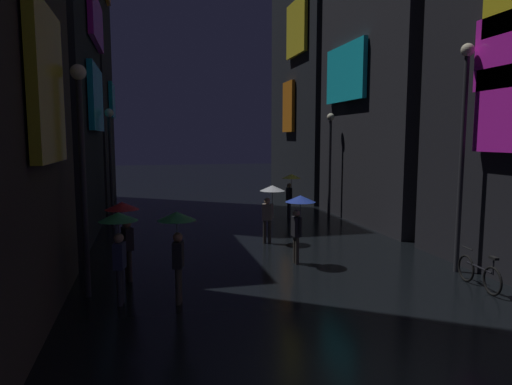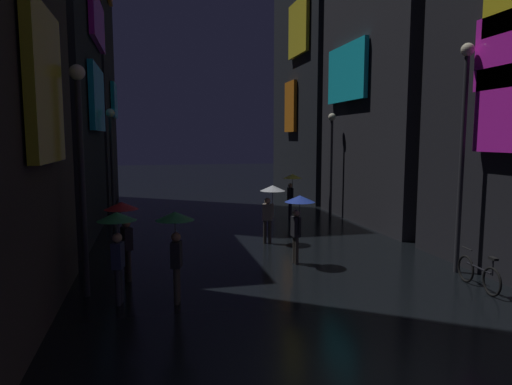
{
  "view_description": "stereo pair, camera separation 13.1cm",
  "coord_description": "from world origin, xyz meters",
  "px_view_note": "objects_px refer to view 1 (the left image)",
  "views": [
    {
      "loc": [
        -3.55,
        -5.74,
        3.81
      ],
      "look_at": [
        0.0,
        9.0,
        1.99
      ],
      "focal_mm": 32.0,
      "sensor_mm": 36.0,
      "label": 1
    },
    {
      "loc": [
        -3.42,
        -5.77,
        3.81
      ],
      "look_at": [
        0.0,
        9.0,
        1.99
      ],
      "focal_mm": 32.0,
      "sensor_mm": 36.0,
      "label": 2
    }
  ],
  "objects_px": {
    "streetlamp_right_near": "(463,135)",
    "streetlamp_left_far": "(110,153)",
    "pedestrian_far_right_red": "(124,219)",
    "pedestrian_midstreet_left_clear": "(271,198)",
    "streetlamp_right_far": "(330,152)",
    "streetlamp_left_near": "(82,154)",
    "bicycle_parked_at_storefront": "(479,273)",
    "pedestrian_foreground_right_green": "(177,231)",
    "pedestrian_near_crossing_blue": "(299,210)",
    "pedestrian_foreground_left_yellow": "(291,183)",
    "pedestrian_midstreet_centre_green": "(119,232)"
  },
  "relations": [
    {
      "from": "streetlamp_right_near",
      "to": "streetlamp_left_far",
      "type": "bearing_deg",
      "value": 137.88
    },
    {
      "from": "pedestrian_midstreet_centre_green",
      "to": "streetlamp_right_far",
      "type": "distance_m",
      "value": 13.47
    },
    {
      "from": "streetlamp_right_near",
      "to": "pedestrian_midstreet_left_clear",
      "type": "bearing_deg",
      "value": 132.35
    },
    {
      "from": "pedestrian_foreground_right_green",
      "to": "streetlamp_left_near",
      "type": "xyz_separation_m",
      "value": [
        -2.1,
        0.83,
        1.76
      ]
    },
    {
      "from": "pedestrian_midstreet_centre_green",
      "to": "streetlamp_left_far",
      "type": "relative_size",
      "value": 0.42
    },
    {
      "from": "pedestrian_far_right_red",
      "to": "streetlamp_left_near",
      "type": "height_order",
      "value": "streetlamp_left_near"
    },
    {
      "from": "pedestrian_near_crossing_blue",
      "to": "pedestrian_far_right_red",
      "type": "bearing_deg",
      "value": -176.04
    },
    {
      "from": "pedestrian_midstreet_left_clear",
      "to": "pedestrian_foreground_right_green",
      "type": "distance_m",
      "value": 6.37
    },
    {
      "from": "pedestrian_far_right_red",
      "to": "streetlamp_right_far",
      "type": "relative_size",
      "value": 0.43
    },
    {
      "from": "pedestrian_foreground_right_green",
      "to": "streetlamp_left_far",
      "type": "relative_size",
      "value": 0.42
    },
    {
      "from": "pedestrian_foreground_left_yellow",
      "to": "streetlamp_right_far",
      "type": "xyz_separation_m",
      "value": [
        1.95,
        -0.04,
        1.48
      ]
    },
    {
      "from": "streetlamp_right_far",
      "to": "streetlamp_left_near",
      "type": "bearing_deg",
      "value": -137.63
    },
    {
      "from": "pedestrian_far_right_red",
      "to": "bicycle_parked_at_storefront",
      "type": "bearing_deg",
      "value": -17.7
    },
    {
      "from": "pedestrian_midstreet_centre_green",
      "to": "streetlamp_left_near",
      "type": "xyz_separation_m",
      "value": [
        -0.79,
        0.6,
        1.76
      ]
    },
    {
      "from": "streetlamp_left_near",
      "to": "bicycle_parked_at_storefront",
      "type": "bearing_deg",
      "value": -9.86
    },
    {
      "from": "pedestrian_near_crossing_blue",
      "to": "bicycle_parked_at_storefront",
      "type": "bearing_deg",
      "value": -39.94
    },
    {
      "from": "pedestrian_far_right_red",
      "to": "pedestrian_midstreet_left_clear",
      "type": "distance_m",
      "value": 5.91
    },
    {
      "from": "pedestrian_far_right_red",
      "to": "streetlamp_left_near",
      "type": "bearing_deg",
      "value": -126.31
    },
    {
      "from": "pedestrian_foreground_right_green",
      "to": "streetlamp_left_near",
      "type": "bearing_deg",
      "value": 158.44
    },
    {
      "from": "pedestrian_far_right_red",
      "to": "pedestrian_near_crossing_blue",
      "type": "height_order",
      "value": "same"
    },
    {
      "from": "pedestrian_far_right_red",
      "to": "pedestrian_midstreet_centre_green",
      "type": "relative_size",
      "value": 1.0
    },
    {
      "from": "streetlamp_left_far",
      "to": "streetlamp_left_near",
      "type": "height_order",
      "value": "streetlamp_left_near"
    },
    {
      "from": "pedestrian_far_right_red",
      "to": "pedestrian_midstreet_left_clear",
      "type": "relative_size",
      "value": 1.0
    },
    {
      "from": "pedestrian_midstreet_left_clear",
      "to": "pedestrian_midstreet_centre_green",
      "type": "distance_m",
      "value": 7.03
    },
    {
      "from": "pedestrian_foreground_right_green",
      "to": "streetlamp_left_near",
      "type": "relative_size",
      "value": 0.39
    },
    {
      "from": "pedestrian_far_right_red",
      "to": "pedestrian_midstreet_centre_green",
      "type": "bearing_deg",
      "value": -91.27
    },
    {
      "from": "pedestrian_foreground_left_yellow",
      "to": "streetlamp_left_near",
      "type": "bearing_deg",
      "value": -131.32
    },
    {
      "from": "pedestrian_midstreet_left_clear",
      "to": "streetlamp_right_far",
      "type": "relative_size",
      "value": 0.43
    },
    {
      "from": "pedestrian_foreground_right_green",
      "to": "streetlamp_right_far",
      "type": "height_order",
      "value": "streetlamp_right_far"
    },
    {
      "from": "pedestrian_midstreet_left_clear",
      "to": "bicycle_parked_at_storefront",
      "type": "relative_size",
      "value": 1.17
    },
    {
      "from": "streetlamp_left_far",
      "to": "bicycle_parked_at_storefront",
      "type": "bearing_deg",
      "value": -47.41
    },
    {
      "from": "pedestrian_foreground_right_green",
      "to": "streetlamp_right_near",
      "type": "relative_size",
      "value": 0.33
    },
    {
      "from": "pedestrian_near_crossing_blue",
      "to": "bicycle_parked_at_storefront",
      "type": "xyz_separation_m",
      "value": [
        3.76,
        -3.14,
        -1.28
      ]
    },
    {
      "from": "pedestrian_foreground_left_yellow",
      "to": "streetlamp_left_far",
      "type": "relative_size",
      "value": 0.42
    },
    {
      "from": "streetlamp_left_far",
      "to": "streetlamp_left_near",
      "type": "xyz_separation_m",
      "value": [
        0.0,
        -8.77,
        0.25
      ]
    },
    {
      "from": "streetlamp_left_far",
      "to": "pedestrian_near_crossing_blue",
      "type": "bearing_deg",
      "value": -51.32
    },
    {
      "from": "pedestrian_far_right_red",
      "to": "streetlamp_left_near",
      "type": "xyz_separation_m",
      "value": [
        -0.83,
        -1.13,
        1.76
      ]
    },
    {
      "from": "streetlamp_left_far",
      "to": "pedestrian_far_right_red",
      "type": "bearing_deg",
      "value": -83.8
    },
    {
      "from": "pedestrian_midstreet_centre_green",
      "to": "pedestrian_far_right_red",
      "type": "bearing_deg",
      "value": 88.73
    },
    {
      "from": "streetlamp_left_near",
      "to": "pedestrian_foreground_left_yellow",
      "type": "bearing_deg",
      "value": 48.68
    },
    {
      "from": "pedestrian_midstreet_centre_green",
      "to": "streetlamp_right_far",
      "type": "xyz_separation_m",
      "value": [
        9.21,
        9.72,
        1.48
      ]
    },
    {
      "from": "streetlamp_right_near",
      "to": "streetlamp_right_far",
      "type": "relative_size",
      "value": 1.28
    },
    {
      "from": "pedestrian_near_crossing_blue",
      "to": "streetlamp_right_far",
      "type": "distance_m",
      "value": 8.83
    },
    {
      "from": "pedestrian_far_right_red",
      "to": "streetlamp_right_near",
      "type": "bearing_deg",
      "value": -8.67
    },
    {
      "from": "pedestrian_foreground_left_yellow",
      "to": "bicycle_parked_at_storefront",
      "type": "relative_size",
      "value": 1.17
    },
    {
      "from": "pedestrian_foreground_left_yellow",
      "to": "streetlamp_left_far",
      "type": "xyz_separation_m",
      "value": [
        -8.05,
        -0.39,
        1.51
      ]
    },
    {
      "from": "streetlamp_right_near",
      "to": "pedestrian_foreground_left_yellow",
      "type": "bearing_deg",
      "value": 101.67
    },
    {
      "from": "streetlamp_right_near",
      "to": "streetlamp_left_far",
      "type": "distance_m",
      "value": 13.5
    },
    {
      "from": "pedestrian_far_right_red",
      "to": "pedestrian_near_crossing_blue",
      "type": "xyz_separation_m",
      "value": [
        5.01,
        0.35,
        0.0
      ]
    },
    {
      "from": "streetlamp_right_far",
      "to": "streetlamp_left_near",
      "type": "relative_size",
      "value": 0.91
    }
  ]
}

